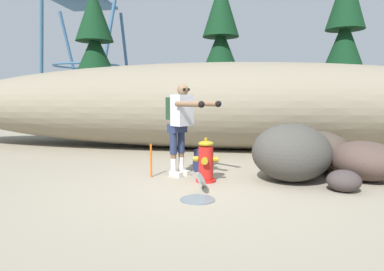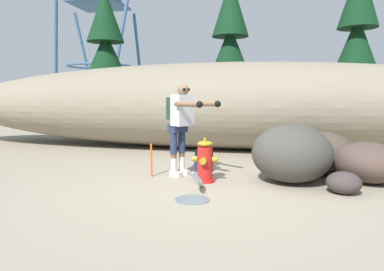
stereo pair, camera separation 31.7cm
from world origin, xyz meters
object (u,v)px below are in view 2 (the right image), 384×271
Objects in this scene: boulder_outlier at (344,183)px; spare_backpack at (204,160)px; boulder_large at (368,162)px; boulder_mid at (292,153)px; fire_hydrant at (205,162)px; boulder_small at (322,152)px; utility_worker at (182,119)px; survey_stake at (151,160)px.

spare_backpack is at bearing 154.41° from boulder_outlier.
boulder_mid reaches higher than boulder_large.
boulder_large is (2.69, 0.51, -0.00)m from fire_hydrant.
boulder_small reaches higher than spare_backpack.
fire_hydrant is at bearing -169.18° from boulder_large.
utility_worker is 2.76× the size of survey_stake.
boulder_mid is 2.65× the size of boulder_outlier.
fire_hydrant is at bearing -10.54° from survey_stake.
boulder_mid is 0.97m from boulder_outlier.
fire_hydrant is 2.74m from boulder_large.
boulder_large is 0.91× the size of boulder_mid.
spare_backpack is 0.39× the size of boulder_small.
boulder_small is at bearing 136.13° from boulder_large.
boulder_large is (3.17, 0.19, -0.71)m from utility_worker.
utility_worker is 1.39× the size of boulder_small.
boulder_outlier is (2.15, -0.30, -0.18)m from fire_hydrant.
boulder_small is 3.20m from survey_stake.
spare_backpack is 0.38× the size of boulder_large.
boulder_small is (2.52, 0.80, -0.66)m from utility_worker.
utility_worker reaches higher than boulder_mid.
survey_stake is (-0.85, -0.61, 0.08)m from spare_backpack.
utility_worker reaches higher than survey_stake.
survey_stake is (-1.01, 0.19, -0.04)m from fire_hydrant.
boulder_mid is (-1.26, -0.24, 0.15)m from boulder_large.
survey_stake is at bearing 169.46° from fire_hydrant.
utility_worker is (-0.48, 0.33, 0.70)m from fire_hydrant.
boulder_large is 2.04× the size of survey_stake.
boulder_outlier is 3.19m from survey_stake.
spare_backpack is 2.23m from boulder_small.
boulder_mid is 2.23× the size of survey_stake.
boulder_large is at bearing 10.65° from boulder_mid.
spare_backpack reaches higher than boulder_outlier.
fire_hydrant reaches higher than spare_backpack.
boulder_large is 1.29m from boulder_mid.
boulder_mid is (1.43, 0.28, 0.15)m from fire_hydrant.
utility_worker is at bearing 85.12° from spare_backpack.
boulder_small is at bearing 93.92° from boulder_outlier.
utility_worker is 1.99m from boulder_mid.
survey_stake is (-3.15, 0.49, 0.13)m from boulder_outlier.
fire_hydrant is 0.61× the size of boulder_large.
utility_worker is 3.27× the size of boulder_outlier.
survey_stake is at bearing 65.44° from spare_backpack.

